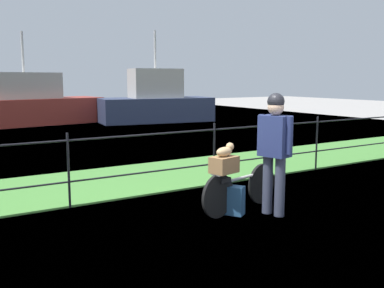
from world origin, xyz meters
TOP-DOWN VIEW (x-y plane):
  - ground_plane at (0.00, 0.00)m, footprint 60.00×60.00m
  - grass_strip at (0.00, 3.25)m, footprint 27.00×2.40m
  - harbor_water at (0.00, 12.67)m, footprint 30.00×30.00m
  - iron_fence at (0.00, 2.05)m, footprint 18.04×0.04m
  - bicycle_main at (0.73, 0.62)m, footprint 1.57×0.42m
  - wooden_crate at (0.38, 0.54)m, footprint 0.41×0.33m
  - terrier_dog at (0.41, 0.54)m, footprint 0.32×0.20m
  - cyclist_person at (1.00, 0.22)m, footprint 0.35×0.53m
  - backpack_on_paving at (0.54, 0.52)m, footprint 0.30×0.33m
  - moored_boat_near at (0.78, 14.46)m, footprint 6.30×2.64m
  - moored_boat_far at (5.87, 12.98)m, footprint 5.04×2.63m

SIDE VIEW (x-z plane):
  - ground_plane at x=0.00m, z-range 0.00..0.00m
  - harbor_water at x=0.00m, z-range 0.00..0.00m
  - grass_strip at x=0.00m, z-range 0.00..0.03m
  - backpack_on_paving at x=0.54m, z-range 0.00..0.40m
  - bicycle_main at x=0.73m, z-range 0.02..0.63m
  - iron_fence at x=0.00m, z-range 0.10..1.20m
  - wooden_crate at x=0.38m, z-range 0.61..0.83m
  - moored_boat_near at x=0.78m, z-range -1.07..2.62m
  - moored_boat_far at x=5.87m, z-range -1.11..2.76m
  - terrier_dog at x=0.41m, z-range 0.82..0.99m
  - cyclist_person at x=1.00m, z-range 0.16..1.84m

